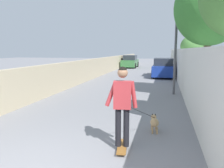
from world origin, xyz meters
The scene contains 11 objects.
ground_plane centered at (14.00, 0.00, 0.00)m, with size 80.00×80.00×0.00m, color gray.
wall_left centered at (12.00, 3.24, 0.76)m, with size 48.00×0.30×1.52m, color tan.
fence_right centered at (12.00, -3.24, 1.14)m, with size 48.00×0.30×2.27m, color silver.
tree_right_near centered at (19.00, -4.73, 2.55)m, with size 2.37×2.37×3.56m.
tree_right_far centered at (7.50, -4.00, 3.97)m, with size 3.00×3.00×5.61m.
lamp_post centered at (8.27, -2.69, 2.99)m, with size 0.36×0.36×4.38m.
skateboard centered at (1.53, -1.36, 0.07)m, with size 0.82×0.31×0.08m.
person_skateboarder centered at (1.53, -1.36, 1.13)m, with size 0.27×0.72×1.77m.
dog centered at (2.82, -2.00, 0.27)m, with size 1.60×0.79×1.06m.
car_near centered at (15.74, -2.09, 0.72)m, with size 4.20×1.80×1.54m.
car_far centered at (24.72, 2.09, 0.71)m, with size 4.06×1.80×1.54m.
Camera 1 is at (-3.08, -2.24, 2.21)m, focal length 35.59 mm.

